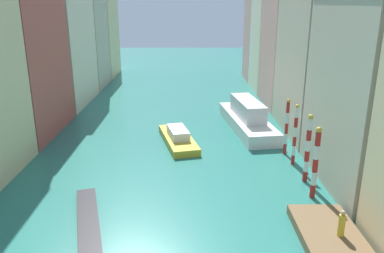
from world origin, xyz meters
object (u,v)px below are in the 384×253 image
(person_on_dock, at_px, (342,224))
(vaporetto_white, at_px, (247,118))
(mooring_pole_0, at_px, (316,162))
(mooring_pole_1, at_px, (308,148))
(motorboat_0, at_px, (178,138))
(mooring_pole_3, at_px, (287,126))
(waterfront_dock, at_px, (336,247))
(mooring_pole_2, at_px, (295,134))
(gondola_black, at_px, (89,233))

(person_on_dock, xyz_separation_m, vaporetto_white, (-2.06, 20.15, -0.14))
(mooring_pole_0, xyz_separation_m, mooring_pole_1, (0.20, 2.43, 0.06))
(vaporetto_white, height_order, motorboat_0, vaporetto_white)
(mooring_pole_1, relative_size, mooring_pole_3, 1.04)
(waterfront_dock, bearing_deg, vaporetto_white, 94.52)
(waterfront_dock, relative_size, mooring_pole_2, 1.60)
(mooring_pole_2, bearing_deg, mooring_pole_1, -88.52)
(mooring_pole_1, xyz_separation_m, vaporetto_white, (-2.42, 12.42, -1.46))
(person_on_dock, bearing_deg, motorboat_0, 119.58)
(gondola_black, bearing_deg, waterfront_dock, -6.58)
(gondola_black, height_order, motorboat_0, motorboat_0)
(waterfront_dock, xyz_separation_m, mooring_pole_3, (0.58, 13.73, 2.17))
(mooring_pole_3, distance_m, gondola_black, 18.51)
(person_on_dock, height_order, mooring_pole_2, mooring_pole_2)
(person_on_dock, distance_m, mooring_pole_2, 10.92)
(mooring_pole_0, height_order, motorboat_0, mooring_pole_0)
(mooring_pole_0, relative_size, mooring_pole_1, 0.97)
(person_on_dock, distance_m, vaporetto_white, 20.26)
(mooring_pole_1, distance_m, vaporetto_white, 12.74)
(waterfront_dock, relative_size, motorboat_0, 0.99)
(mooring_pole_3, bearing_deg, motorboat_0, 162.86)
(vaporetto_white, relative_size, gondola_black, 1.25)
(mooring_pole_0, height_order, mooring_pole_2, mooring_pole_2)
(mooring_pole_1, xyz_separation_m, mooring_pole_3, (-0.19, 5.35, -0.11))
(mooring_pole_0, distance_m, mooring_pole_1, 2.43)
(gondola_black, xyz_separation_m, motorboat_0, (4.53, 15.05, 0.28))
(mooring_pole_0, xyz_separation_m, motorboat_0, (-9.20, 10.62, -2.03))
(mooring_pole_1, distance_m, mooring_pole_3, 5.36)
(person_on_dock, height_order, mooring_pole_3, mooring_pole_3)
(person_on_dock, relative_size, mooring_pole_2, 0.30)
(waterfront_dock, xyz_separation_m, gondola_black, (-13.15, 1.52, -0.08))
(waterfront_dock, distance_m, mooring_pole_0, 6.38)
(person_on_dock, distance_m, mooring_pole_1, 7.85)
(mooring_pole_0, height_order, mooring_pole_1, mooring_pole_1)
(mooring_pole_2, distance_m, motorboat_0, 10.81)
(mooring_pole_1, xyz_separation_m, motorboat_0, (-9.40, 8.19, -2.09))
(gondola_black, bearing_deg, motorboat_0, 73.26)
(waterfront_dock, height_order, motorboat_0, motorboat_0)
(mooring_pole_2, height_order, vaporetto_white, mooring_pole_2)
(waterfront_dock, relative_size, person_on_dock, 5.36)
(waterfront_dock, xyz_separation_m, mooring_pole_1, (0.78, 8.37, 2.29))
(mooring_pole_0, xyz_separation_m, mooring_pole_3, (0.01, 7.78, -0.05))
(mooring_pole_1, bearing_deg, gondola_black, -153.78)
(waterfront_dock, relative_size, mooring_pole_3, 1.64)
(mooring_pole_3, bearing_deg, person_on_dock, -90.74)
(gondola_black, bearing_deg, mooring_pole_2, 35.74)
(mooring_pole_3, distance_m, vaporetto_white, 7.53)
(mooring_pole_3, bearing_deg, mooring_pole_1, -87.93)
(mooring_pole_0, bearing_deg, mooring_pole_2, 88.76)
(mooring_pole_2, distance_m, mooring_pole_3, 2.25)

